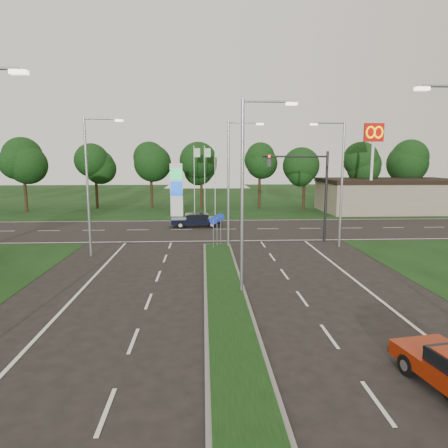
{
  "coord_description": "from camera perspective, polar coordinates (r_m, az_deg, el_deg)",
  "views": [
    {
      "loc": [
        -1.01,
        -12.35,
        6.26
      ],
      "look_at": [
        0.34,
        13.29,
        2.2
      ],
      "focal_mm": 32.0,
      "sensor_mm": 36.0,
      "label": 1
    }
  ],
  "objects": [
    {
      "name": "gas_pylon",
      "position": [
        45.59,
        -6.53,
        5.07
      ],
      "size": [
        5.8,
        1.26,
        8.0
      ],
      "color": "silver",
      "rests_on": "ground"
    },
    {
      "name": "streetlight_right_far",
      "position": [
        30.03,
        16.15,
        6.38
      ],
      "size": [
        2.53,
        0.22,
        9.0
      ],
      "rotation": [
        0.0,
        0.0,
        3.14
      ],
      "color": "gray",
      "rests_on": "ground"
    },
    {
      "name": "median_signs",
      "position": [
        29.13,
        -1.0,
        0.0
      ],
      "size": [
        1.16,
        1.76,
        2.38
      ],
      "color": "gray",
      "rests_on": "ground"
    },
    {
      "name": "traffic_signal",
      "position": [
        31.48,
        12.14,
        5.86
      ],
      "size": [
        5.1,
        0.42,
        7.0
      ],
      "color": "black",
      "rests_on": "ground"
    },
    {
      "name": "streetlight_median_near",
      "position": [
        18.5,
        3.24,
        5.3
      ],
      "size": [
        2.53,
        0.22,
        9.0
      ],
      "color": "gray",
      "rests_on": "ground"
    },
    {
      "name": "verge_far",
      "position": [
        67.65,
        -2.16,
        3.67
      ],
      "size": [
        160.0,
        50.0,
        0.02
      ],
      "primitive_type": "cube",
      "color": "black",
      "rests_on": "ground"
    },
    {
      "name": "streetlight_left_far",
      "position": [
        27.37,
        -18.57,
        6.04
      ],
      "size": [
        2.53,
        0.22,
        9.0
      ],
      "color": "gray",
      "rests_on": "ground"
    },
    {
      "name": "streetlight_median_far",
      "position": [
        28.45,
        1.04,
        6.6
      ],
      "size": [
        2.53,
        0.22,
        9.0
      ],
      "color": "gray",
      "rests_on": "ground"
    },
    {
      "name": "mcdonalds_sign",
      "position": [
        48.26,
        20.53,
        10.48
      ],
      "size": [
        2.2,
        0.47,
        10.4
      ],
      "color": "silver",
      "rests_on": "ground"
    },
    {
      "name": "cross_road",
      "position": [
        36.9,
        -1.41,
        -0.78
      ],
      "size": [
        160.0,
        12.0,
        0.02
      ],
      "primitive_type": "cube",
      "color": "black",
      "rests_on": "ground"
    },
    {
      "name": "ground",
      "position": [
        13.89,
        1.55,
        -17.82
      ],
      "size": [
        160.0,
        160.0,
        0.0
      ],
      "primitive_type": "plane",
      "color": "black",
      "rests_on": "ground"
    },
    {
      "name": "commercial_building",
      "position": [
        53.72,
        22.4,
        3.76
      ],
      "size": [
        16.0,
        9.0,
        4.0
      ],
      "primitive_type": "cube",
      "color": "gray",
      "rests_on": "ground"
    },
    {
      "name": "treeline_far",
      "position": [
        52.3,
        -1.83,
        9.61
      ],
      "size": [
        6.0,
        6.0,
        9.9
      ],
      "color": "black",
      "rests_on": "ground"
    },
    {
      "name": "navy_sedan",
      "position": [
        38.32,
        -4.03,
        0.6
      ],
      "size": [
        4.78,
        2.25,
        1.28
      ],
      "rotation": [
        0.0,
        0.0,
        1.65
      ],
      "color": "black",
      "rests_on": "ground"
    },
    {
      "name": "median_kerb",
      "position": [
        17.52,
        0.49,
        -11.75
      ],
      "size": [
        2.0,
        26.0,
        0.12
      ],
      "primitive_type": "cube",
      "color": "slate",
      "rests_on": "ground"
    }
  ]
}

